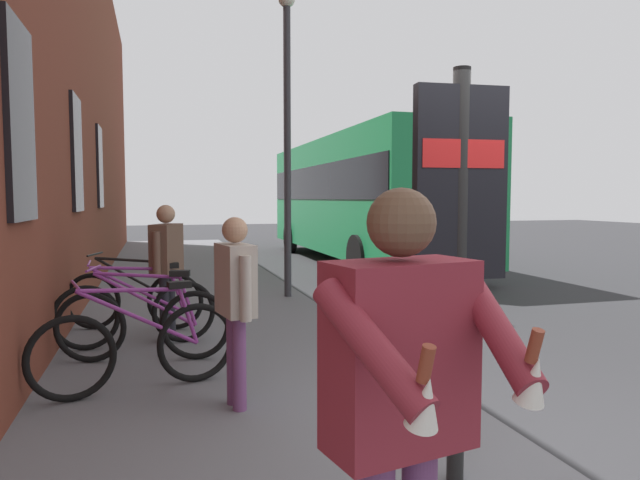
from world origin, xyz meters
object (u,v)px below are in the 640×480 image
(transit_info_sign, at_px, (460,210))
(city_bus, at_px, (359,193))
(pedestrian_near_bus, at_px, (236,292))
(tourist_with_hotdogs, at_px, (403,387))
(pedestrian_by_facade, at_px, (167,258))
(bicycle_under_window, at_px, (137,312))
(bicycle_beside_lamp, at_px, (144,323))
(bicycle_leaning_wall, at_px, (134,299))
(bicycle_far_end, at_px, (138,347))
(street_lamp, at_px, (287,117))

(transit_info_sign, bearing_deg, city_bus, -17.47)
(pedestrian_near_bus, bearing_deg, tourist_with_hotdogs, -176.53)
(transit_info_sign, xyz_separation_m, pedestrian_by_facade, (3.91, 1.56, -0.63))
(bicycle_under_window, height_order, city_bus, city_bus)
(bicycle_beside_lamp, xyz_separation_m, city_bus, (8.89, -5.58, 1.41))
(pedestrian_by_facade, distance_m, tourist_with_hotdogs, 5.20)
(bicycle_beside_lamp, bearing_deg, bicycle_leaning_wall, 5.35)
(bicycle_far_end, xyz_separation_m, city_bus, (9.83, -5.61, 1.41))
(bicycle_leaning_wall, xyz_separation_m, transit_info_sign, (-4.61, -1.95, 1.21))
(street_lamp, bearing_deg, bicycle_far_end, 151.76)
(bicycle_leaning_wall, relative_size, pedestrian_near_bus, 1.13)
(bicycle_under_window, bearing_deg, street_lamp, -40.95)
(street_lamp, bearing_deg, transit_info_sign, 175.82)
(bicycle_leaning_wall, xyz_separation_m, street_lamp, (1.84, -2.42, 2.62))
(bicycle_beside_lamp, distance_m, city_bus, 10.59)
(bicycle_under_window, height_order, transit_info_sign, transit_info_sign)
(bicycle_far_end, xyz_separation_m, transit_info_sign, (-2.16, -1.84, 1.21))
(bicycle_far_end, height_order, street_lamp, street_lamp)
(pedestrian_by_facade, bearing_deg, street_lamp, -38.52)
(pedestrian_near_bus, bearing_deg, bicycle_leaning_wall, 15.80)
(transit_info_sign, bearing_deg, pedestrian_by_facade, 21.70)
(bicycle_far_end, relative_size, pedestrian_by_facade, 1.09)
(bicycle_under_window, bearing_deg, tourist_with_hotdogs, -168.83)
(bicycle_far_end, height_order, city_bus, city_bus)
(bicycle_leaning_wall, height_order, pedestrian_near_bus, pedestrian_near_bus)
(bicycle_under_window, bearing_deg, pedestrian_by_facade, -62.25)
(city_bus, distance_m, pedestrian_by_facade, 9.71)
(bicycle_leaning_wall, bearing_deg, bicycle_under_window, -176.43)
(bicycle_far_end, relative_size, transit_info_sign, 0.72)
(tourist_with_hotdogs, height_order, street_lamp, street_lamp)
(bicycle_leaning_wall, height_order, street_lamp, street_lamp)
(bicycle_leaning_wall, relative_size, pedestrian_by_facade, 1.08)
(bicycle_far_end, xyz_separation_m, street_lamp, (4.30, -2.31, 2.62))
(bicycle_under_window, distance_m, bicycle_leaning_wall, 0.88)
(bicycle_beside_lamp, xyz_separation_m, transit_info_sign, (-3.09, -1.81, 1.21))
(bicycle_leaning_wall, bearing_deg, transit_info_sign, -157.11)
(bicycle_far_end, height_order, bicycle_under_window, same)
(tourist_with_hotdogs, bearing_deg, bicycle_far_end, 15.28)
(bicycle_beside_lamp, relative_size, transit_info_sign, 0.73)
(bicycle_far_end, bearing_deg, transit_info_sign, -139.53)
(bicycle_beside_lamp, relative_size, bicycle_leaning_wall, 1.02)
(bicycle_under_window, xyz_separation_m, transit_info_sign, (-3.73, -1.89, 1.21))
(transit_info_sign, relative_size, pedestrian_near_bus, 1.58)
(city_bus, xyz_separation_m, street_lamp, (-5.53, 3.30, 1.21))
(bicycle_beside_lamp, distance_m, street_lamp, 4.83)
(pedestrian_by_facade, bearing_deg, transit_info_sign, -158.30)
(bicycle_leaning_wall, distance_m, tourist_with_hotdogs, 5.98)
(city_bus, bearing_deg, pedestrian_near_bus, 155.07)
(bicycle_under_window, distance_m, transit_info_sign, 4.36)
(bicycle_far_end, relative_size, bicycle_under_window, 0.98)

